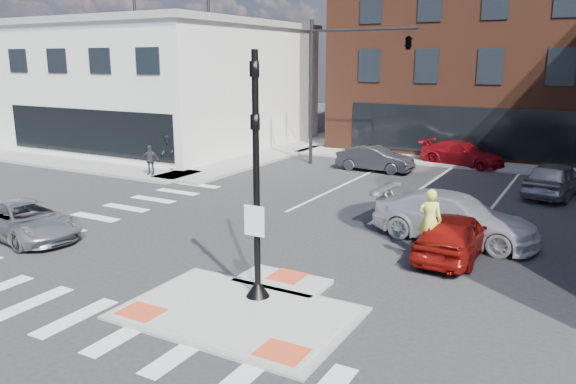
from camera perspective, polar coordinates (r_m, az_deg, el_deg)
The scene contains 18 objects.
ground at distance 14.00m, azimuth -3.96°, elevation -11.51°, with size 120.00×120.00×0.00m, color #28282B.
refuge_island at distance 13.78m, azimuth -4.56°, elevation -11.70°, with size 5.40×4.65×0.13m.
sidewalk_nw at distance 35.62m, azimuth -13.17°, elevation 3.60°, with size 23.50×20.50×0.15m.
sidewalk_n at distance 33.35m, azimuth 21.88°, elevation 2.34°, with size 26.00×3.00×0.15m, color gray.
building_nw at distance 42.17m, azimuth -14.48°, elevation 10.67°, with size 20.40×16.40×14.40m.
building_n at distance 42.82m, azimuth 24.70°, elevation 14.73°, with size 24.40×18.40×15.50m.
building_far_left at distance 63.56m, azimuth 19.70°, elevation 11.77°, with size 10.00×12.00×10.00m, color slate.
signal_pole at distance 13.51m, azimuth -3.20°, elevation -1.79°, with size 0.60×0.60×5.98m.
mast_arm_signal at distance 30.46m, azimuth 9.37°, elevation 13.78°, with size 6.10×2.24×8.00m.
silver_suv at distance 20.79m, azimuth -25.10°, elevation -2.61°, with size 2.06×4.46×1.24m, color #9D9FA4.
red_sedan at distance 17.73m, azimuth 16.55°, elevation -4.18°, with size 1.68×4.17×1.42m, color maroon.
white_pickup at distance 19.35m, azimuth 16.56°, elevation -2.49°, with size 2.20×5.41×1.57m, color white.
bg_car_dark at distance 30.59m, azimuth 8.84°, elevation 3.37°, with size 1.43×4.09×1.35m, color #29292E.
bg_car_silver at distance 27.23m, azimuth 25.44°, elevation 1.22°, with size 1.83×4.55×1.55m, color #A1A2A8.
bg_car_red at distance 33.20m, azimuth 17.25°, elevation 3.73°, with size 1.92×4.72×1.37m, color maroon.
cyclist at distance 16.85m, azimuth 14.10°, elevation -4.72°, with size 0.92×1.90×2.28m.
pedestrian_a at distance 30.50m, azimuth -12.02°, elevation 3.98°, with size 0.90×0.70×1.86m, color black.
pedestrian_b at distance 29.34m, azimuth -13.84°, elevation 3.18°, with size 0.89×0.37×1.51m, color #332E39.
Camera 1 is at (7.02, -10.60, 5.87)m, focal length 35.00 mm.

